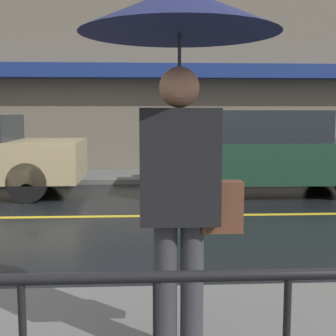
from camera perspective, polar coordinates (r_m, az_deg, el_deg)
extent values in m
plane|color=black|center=(7.33, -13.76, -5.84)|extent=(80.00, 80.00, 0.00)
cube|color=#60605E|center=(11.34, -9.92, -1.03)|extent=(28.00, 1.90, 0.11)
cube|color=gold|center=(7.33, -13.76, -5.81)|extent=(25.20, 0.12, 0.01)
cube|color=#706656|center=(12.35, -9.52, 10.04)|extent=(28.00, 0.30, 4.59)
cube|color=navy|center=(11.95, -9.79, 11.61)|extent=(16.80, 0.55, 0.35)
cylinder|color=#333338|center=(2.87, -0.29, -14.78)|extent=(0.14, 0.14, 0.84)
cylinder|color=#333338|center=(2.88, 2.93, -14.70)|extent=(0.14, 0.14, 0.84)
cube|color=black|center=(2.69, 1.36, 0.26)|extent=(0.45, 0.27, 0.66)
sphere|color=tan|center=(2.68, 1.39, 9.79)|extent=(0.23, 0.23, 0.23)
cylinder|color=#262628|center=(2.68, 1.39, 8.18)|extent=(0.02, 0.02, 0.74)
cone|color=#191E4C|center=(2.73, 1.42, 18.66)|extent=(1.13, 1.13, 0.25)
cube|color=brown|center=(2.76, 6.53, -4.69)|extent=(0.24, 0.12, 0.30)
cylinder|color=black|center=(10.01, -14.74, -0.43)|extent=(0.71, 0.22, 0.71)
cylinder|color=black|center=(8.56, -16.77, -1.70)|extent=(0.71, 0.22, 0.71)
cube|color=#193828|center=(9.34, 12.09, 0.94)|extent=(4.36, 1.86, 0.75)
cube|color=#1E2328|center=(9.26, 11.14, 5.08)|extent=(2.27, 1.71, 0.59)
cylinder|color=black|center=(10.57, 17.98, -0.37)|extent=(0.64, 0.22, 0.64)
cylinder|color=black|center=(9.93, 3.24, -0.49)|extent=(0.64, 0.22, 0.64)
cylinder|color=black|center=(8.32, 4.47, -1.92)|extent=(0.64, 0.22, 0.64)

